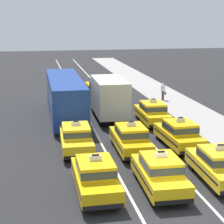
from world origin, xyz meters
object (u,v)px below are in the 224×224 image
(taxi_center_nearest, at_px, (160,172))
(box_truck_center_third, at_px, (108,96))
(taxi_right_third, at_px, (152,112))
(taxi_right_nearest, at_px, (218,164))
(taxi_right_second, at_px, (179,134))
(taxi_left_second, at_px, (76,138))
(taxi_center_fourth, at_px, (95,91))
(taxi_left_nearest, at_px, (95,176))
(taxi_center_second, at_px, (131,138))
(pedestrian_mid_block, at_px, (163,92))
(bus_left_third, at_px, (65,95))

(taxi_center_nearest, xyz_separation_m, box_truck_center_third, (0.09, 13.82, 0.90))
(taxi_center_nearest, distance_m, taxi_right_third, 11.85)
(taxi_right_nearest, xyz_separation_m, taxi_right_second, (-0.03, 5.38, 0.00))
(taxi_left_second, distance_m, taxi_right_third, 8.28)
(taxi_left_second, height_order, taxi_center_fourth, same)
(taxi_left_nearest, bearing_deg, taxi_left_second, 92.35)
(taxi_center_second, distance_m, taxi_right_third, 6.82)
(box_truck_center_third, distance_m, taxi_right_second, 8.65)
(taxi_left_nearest, bearing_deg, pedestrian_mid_block, 63.28)
(box_truck_center_third, distance_m, taxi_right_third, 3.93)
(taxi_right_nearest, relative_size, taxi_right_second, 1.00)
(taxi_left_second, relative_size, taxi_center_fourth, 1.00)
(taxi_left_nearest, height_order, box_truck_center_third, box_truck_center_third)
(taxi_center_nearest, height_order, taxi_right_third, same)
(taxi_right_nearest, bearing_deg, box_truck_center_third, 102.79)
(taxi_center_nearest, bearing_deg, bus_left_third, 102.53)
(taxi_left_nearest, relative_size, box_truck_center_third, 0.65)
(taxi_center_second, distance_m, pedestrian_mid_block, 14.93)
(bus_left_third, bearing_deg, taxi_center_nearest, -77.47)
(taxi_center_fourth, relative_size, pedestrian_mid_block, 2.80)
(bus_left_third, distance_m, pedestrian_mid_block, 10.55)
(taxi_left_second, distance_m, bus_left_third, 8.56)
(box_truck_center_third, relative_size, taxi_center_fourth, 1.52)
(taxi_left_second, bearing_deg, taxi_left_nearest, -87.65)
(taxi_right_nearest, bearing_deg, taxi_center_fourth, 98.40)
(taxi_right_second, xyz_separation_m, taxi_right_third, (-0.02, 5.68, 0.00))
(taxi_center_nearest, bearing_deg, taxi_right_third, 74.91)
(taxi_center_fourth, distance_m, pedestrian_mid_block, 6.64)
(taxi_center_second, relative_size, taxi_center_fourth, 0.99)
(taxi_center_second, xyz_separation_m, pedestrian_mid_block, (6.47, 13.46, 0.10))
(pedestrian_mid_block, bearing_deg, taxi_left_second, -127.29)
(taxi_left_nearest, height_order, taxi_right_nearest, same)
(taxi_left_nearest, height_order, taxi_center_fourth, same)
(bus_left_third, distance_m, taxi_right_third, 7.18)
(taxi_left_second, xyz_separation_m, pedestrian_mid_block, (9.67, 12.70, 0.10))
(bus_left_third, relative_size, taxi_center_nearest, 2.43)
(taxi_right_third, height_order, pedestrian_mid_block, taxi_right_third)
(taxi_left_nearest, relative_size, pedestrian_mid_block, 2.78)
(taxi_left_nearest, xyz_separation_m, taxi_left_second, (-0.25, 6.02, 0.00))
(taxi_center_fourth, relative_size, taxi_right_nearest, 1.00)
(pedestrian_mid_block, bearing_deg, taxi_center_nearest, -108.68)
(bus_left_third, relative_size, pedestrian_mid_block, 6.81)
(taxi_center_second, relative_size, taxi_right_third, 1.00)
(taxi_center_fourth, bearing_deg, taxi_center_nearest, -90.25)
(taxi_center_nearest, height_order, taxi_center_fourth, same)
(taxi_left_second, xyz_separation_m, taxi_right_third, (6.38, 5.28, 0.00))
(taxi_center_second, xyz_separation_m, taxi_center_fourth, (0.18, 15.60, 0.00))
(bus_left_third, height_order, taxi_right_second, bus_left_third)
(taxi_center_second, relative_size, taxi_right_second, 0.99)
(taxi_left_second, height_order, taxi_right_second, same)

